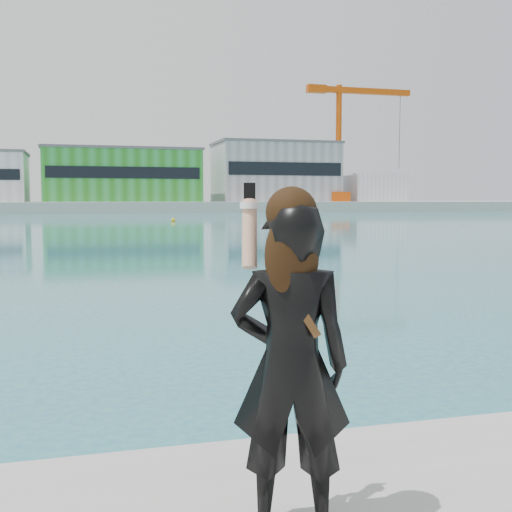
{
  "coord_description": "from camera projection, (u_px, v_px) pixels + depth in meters",
  "views": [
    {
      "loc": [
        -0.35,
        -3.5,
        2.58
      ],
      "look_at": [
        0.72,
        0.4,
        2.22
      ],
      "focal_mm": 45.0,
      "sensor_mm": 36.0,
      "label": 1
    }
  ],
  "objects": [
    {
      "name": "flagpole_right",
      "position": [
        198.0,
        178.0,
        125.14
      ],
      "size": [
        1.28,
        0.16,
        8.0
      ],
      "color": "silver",
      "rests_on": "far_quay"
    },
    {
      "name": "dock_crane",
      "position": [
        344.0,
        139.0,
        133.56
      ],
      "size": [
        23.0,
        4.0,
        24.0
      ],
      "color": "#D04B0C",
      "rests_on": "far_quay"
    },
    {
      "name": "warehouse_grey_right",
      "position": [
        275.0,
        172.0,
        136.42
      ],
      "size": [
        25.5,
        15.35,
        12.5
      ],
      "color": "gray",
      "rests_on": "far_quay"
    },
    {
      "name": "buoy_near",
      "position": [
        173.0,
        222.0,
        72.91
      ],
      "size": [
        0.5,
        0.5,
        0.5
      ],
      "primitive_type": "sphere",
      "color": "#DCAD0B",
      "rests_on": "ground"
    },
    {
      "name": "far_quay",
      "position": [
        81.0,
        207.0,
        128.44
      ],
      "size": [
        320.0,
        40.0,
        2.0
      ],
      "primitive_type": "cube",
      "color": "#9E9E99",
      "rests_on": "ground"
    },
    {
      "name": "warehouse_green",
      "position": [
        122.0,
        175.0,
        128.05
      ],
      "size": [
        30.6,
        16.36,
        10.5
      ],
      "color": "#278922",
      "rests_on": "far_quay"
    },
    {
      "name": "ancillary_shed",
      "position": [
        373.0,
        188.0,
        140.62
      ],
      "size": [
        12.0,
        10.0,
        6.0
      ],
      "primitive_type": "cube",
      "color": "silver",
      "rests_on": "far_quay"
    },
    {
      "name": "woman",
      "position": [
        290.0,
        356.0,
        3.43
      ],
      "size": [
        0.73,
        0.58,
        1.87
      ],
      "rotation": [
        0.0,
        0.0,
        2.88
      ],
      "color": "black",
      "rests_on": "near_quay"
    }
  ]
}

